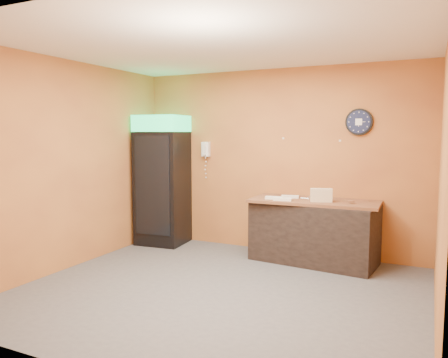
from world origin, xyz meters
The scene contains 15 objects.
floor centered at (0.00, 0.00, 0.00)m, with size 4.50×4.50×0.00m, color #47474C.
back_wall centered at (0.00, 2.00, 1.40)m, with size 4.50×0.02×2.80m, color #BD7535.
left_wall centered at (-2.25, 0.00, 1.40)m, with size 0.02×4.00×2.80m, color #BD7535.
right_wall centered at (2.25, 0.00, 1.40)m, with size 0.02×4.00×2.80m, color #BD7535.
ceiling centered at (0.00, 0.00, 2.80)m, with size 4.50×4.00×0.02m, color white.
beverage_cooler centered at (-1.85, 1.60, 1.03)m, with size 0.81×0.82×2.11m.
prep_counter centered at (0.69, 1.62, 0.43)m, with size 1.71×0.76×0.85m, color black.
wall_clock centered at (1.21, 1.97, 1.98)m, with size 0.37×0.06×0.37m.
wall_phone centered at (-1.21, 1.95, 1.56)m, with size 0.13×0.11×0.24m.
butcher_paper centered at (0.69, 1.62, 0.87)m, with size 1.77×0.77×0.04m, color brown.
sub_roll_stack centered at (0.82, 1.48, 0.98)m, with size 0.31×0.18×0.18m.
wrapped_sandwich_left centered at (0.16, 1.44, 0.91)m, with size 0.26×0.10×0.04m, color white.
wrapped_sandwich_mid centered at (0.31, 1.37, 0.91)m, with size 0.25×0.10×0.04m, color white.
wrapped_sandwich_right centered at (0.32, 1.66, 0.91)m, with size 0.25×0.10×0.04m, color white.
kitchen_tool centered at (0.63, 1.64, 0.92)m, with size 0.06×0.06×0.06m, color silver.
Camera 1 is at (2.16, -4.40, 1.82)m, focal length 35.00 mm.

